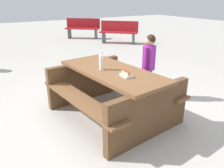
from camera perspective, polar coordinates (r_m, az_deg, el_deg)
ground_plane at (r=3.62m, az=-0.00°, el=-7.77°), size 30.00×30.00×0.00m
picnic_table at (r=3.42m, az=-0.00°, el=-1.25°), size 1.92×1.56×0.75m
soda_bottle at (r=3.30m, az=-2.67°, el=5.78°), size 0.07×0.07×0.27m
hotdog_tray at (r=3.03m, az=3.63°, el=2.44°), size 0.19×0.12×0.08m
child_in_coat at (r=4.03m, az=9.35°, el=6.41°), size 0.21×0.28×1.16m
park_bench_near at (r=9.14m, az=1.74°, el=13.10°), size 1.35×1.34×0.85m
park_bench_mid at (r=10.33m, az=-7.40°, el=13.89°), size 1.27×1.41×0.85m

